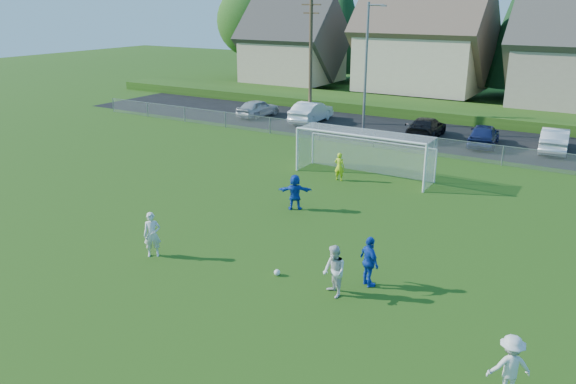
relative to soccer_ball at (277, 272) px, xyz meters
The scene contains 21 objects.
ground 4.25m from the soccer_ball, 121.32° to the right, with size 160.00×160.00×0.00m, color #193D0C.
asphalt_lot 23.98m from the soccer_ball, 95.28° to the left, with size 60.00×60.00×0.00m, color black.
grass_embankment 31.45m from the soccer_ball, 94.02° to the left, with size 70.00×6.00×0.80m, color #1E420F.
soccer_ball is the anchor object (origin of this frame).
player_white_a 4.97m from the soccer_ball, 167.72° to the right, with size 0.62×0.41×1.71m, color silver.
player_white_b 2.44m from the soccer_ball, ahead, with size 0.84×0.65×1.72m, color silver.
player_white_c 8.46m from the soccer_ball, 16.69° to the right, with size 1.06×0.61×1.63m, color silver.
player_blue_a 3.25m from the soccer_ball, 17.86° to the left, with size 1.03×0.43×1.75m, color #1340B7.
player_blue_b 6.65m from the soccer_ball, 115.16° to the left, with size 1.52×0.49×1.64m, color #1340B7.
goalkeeper 11.39m from the soccer_ball, 105.40° to the left, with size 0.55×0.36×1.51m, color #C6ED1B.
car_a 28.47m from the soccer_ball, 125.47° to the left, with size 1.67×4.16×1.42m, color #ABAFB3.
car_b 26.20m from the soccer_ball, 116.40° to the left, with size 1.72×4.92×1.62m, color white.
car_d 23.08m from the soccer_ball, 95.57° to the left, with size 2.00×4.92×1.43m, color black.
car_e 22.70m from the soccer_ball, 85.60° to the left, with size 1.74×4.33×1.47m, color #162050.
car_f 24.24m from the soccer_ball, 75.89° to the left, with size 1.60×4.59×1.51m, color silver.
soccer_goal 12.71m from the soccer_ball, 100.07° to the left, with size 7.42×1.90×2.50m.
chainlink_fence 18.51m from the soccer_ball, 96.85° to the left, with size 52.06×0.06×1.20m.
streetlight 23.82m from the soccer_ball, 106.56° to the left, with size 1.38×0.18×9.00m.
utility_pole 26.62m from the soccer_ball, 116.60° to the left, with size 1.60×0.26×10.00m.
houses_row 39.50m from the soccer_ball, 90.34° to the left, with size 53.90×11.45×13.27m.
tree_row 45.63m from the soccer_ball, 91.47° to the left, with size 65.98×12.36×13.80m.
Camera 1 is at (11.61, -11.16, 9.03)m, focal length 35.00 mm.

